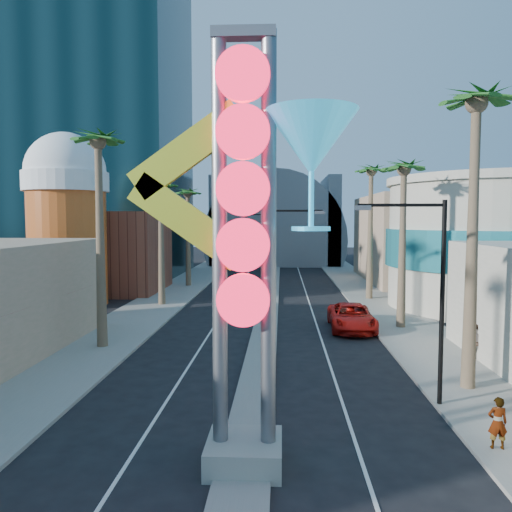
{
  "coord_description": "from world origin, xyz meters",
  "views": [
    {
      "loc": [
        1.08,
        -11.16,
        7.26
      ],
      "look_at": [
        -0.6,
        21.17,
        4.88
      ],
      "focal_mm": 35.0,
      "sensor_mm": 36.0,
      "label": 1
    }
  ],
  "objects_px": {
    "neon_sign": "(273,218)",
    "red_pickup": "(352,317)",
    "pedestrian_b": "(477,342)",
    "pedestrian_a": "(498,423)"
  },
  "relations": [
    {
      "from": "pedestrian_a",
      "to": "pedestrian_b",
      "type": "relative_size",
      "value": 0.91
    },
    {
      "from": "neon_sign",
      "to": "red_pickup",
      "type": "distance_m",
      "value": 20.23
    },
    {
      "from": "red_pickup",
      "to": "pedestrian_b",
      "type": "height_order",
      "value": "pedestrian_b"
    },
    {
      "from": "neon_sign",
      "to": "red_pickup",
      "type": "xyz_separation_m",
      "value": [
        4.87,
        18.55,
        -6.46
      ]
    },
    {
      "from": "pedestrian_a",
      "to": "red_pickup",
      "type": "bearing_deg",
      "value": -80.16
    },
    {
      "from": "pedestrian_b",
      "to": "neon_sign",
      "type": "bearing_deg",
      "value": 82.84
    },
    {
      "from": "pedestrian_a",
      "to": "pedestrian_b",
      "type": "distance_m",
      "value": 10.65
    },
    {
      "from": "neon_sign",
      "to": "pedestrian_b",
      "type": "xyz_separation_m",
      "value": [
        10.21,
        11.42,
        -6.25
      ]
    },
    {
      "from": "neon_sign",
      "to": "pedestrian_a",
      "type": "distance_m",
      "value": 9.51
    },
    {
      "from": "neon_sign",
      "to": "pedestrian_b",
      "type": "bearing_deg",
      "value": 48.2
    }
  ]
}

